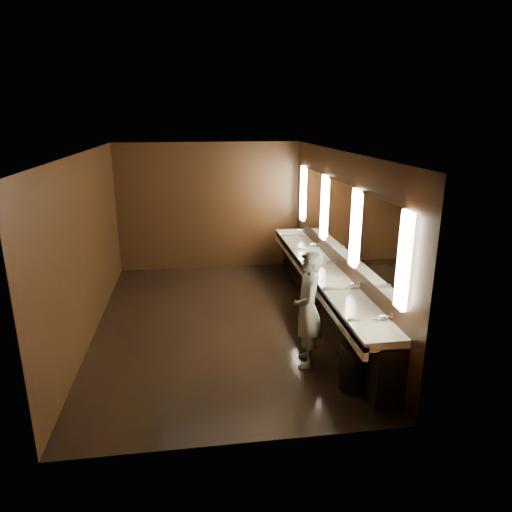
{
  "coord_description": "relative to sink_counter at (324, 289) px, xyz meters",
  "views": [
    {
      "loc": [
        -0.38,
        -7.02,
        3.31
      ],
      "look_at": [
        0.62,
        0.0,
        1.14
      ],
      "focal_mm": 32.0,
      "sensor_mm": 36.0,
      "label": 1
    }
  ],
  "objects": [
    {
      "name": "floor",
      "position": [
        -1.79,
        0.0,
        -0.5
      ],
      "size": [
        6.0,
        6.0,
        0.0
      ],
      "primitive_type": "plane",
      "color": "black",
      "rests_on": "ground"
    },
    {
      "name": "ceiling",
      "position": [
        -1.79,
        0.0,
        2.3
      ],
      "size": [
        4.0,
        6.0,
        0.02
      ],
      "primitive_type": "cube",
      "color": "#2D2D2B",
      "rests_on": "wall_back"
    },
    {
      "name": "wall_back",
      "position": [
        -1.79,
        3.0,
        0.9
      ],
      "size": [
        4.0,
        0.02,
        2.8
      ],
      "primitive_type": "cube",
      "color": "black",
      "rests_on": "floor"
    },
    {
      "name": "wall_front",
      "position": [
        -1.79,
        -3.0,
        0.9
      ],
      "size": [
        4.0,
        0.02,
        2.8
      ],
      "primitive_type": "cube",
      "color": "black",
      "rests_on": "floor"
    },
    {
      "name": "wall_left",
      "position": [
        -3.79,
        0.0,
        0.9
      ],
      "size": [
        0.02,
        6.0,
        2.8
      ],
      "primitive_type": "cube",
      "color": "black",
      "rests_on": "floor"
    },
    {
      "name": "wall_right",
      "position": [
        0.21,
        0.0,
        0.9
      ],
      "size": [
        0.02,
        6.0,
        2.8
      ],
      "primitive_type": "cube",
      "color": "black",
      "rests_on": "floor"
    },
    {
      "name": "sink_counter",
      "position": [
        0.0,
        0.0,
        0.0
      ],
      "size": [
        0.55,
        5.4,
        1.01
      ],
      "color": "black",
      "rests_on": "floor"
    },
    {
      "name": "mirror_band",
      "position": [
        0.19,
        -0.0,
        1.25
      ],
      "size": [
        0.06,
        5.03,
        1.15
      ],
      "color": "#FDEBC0",
      "rests_on": "wall_right"
    },
    {
      "name": "person",
      "position": [
        -0.67,
        -1.48,
        0.32
      ],
      "size": [
        0.49,
        0.66,
        1.63
      ],
      "primitive_type": "imported",
      "rotation": [
        0.0,
        0.0,
        -1.75
      ],
      "color": "#87AFC9",
      "rests_on": "floor"
    },
    {
      "name": "trash_bin",
      "position": [
        -0.22,
        -2.17,
        -0.19
      ],
      "size": [
        0.47,
        0.47,
        0.61
      ],
      "primitive_type": "cylinder",
      "rotation": [
        0.0,
        0.0,
        -0.23
      ],
      "color": "black",
      "rests_on": "floor"
    }
  ]
}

